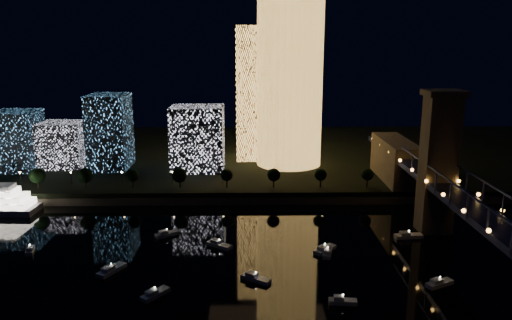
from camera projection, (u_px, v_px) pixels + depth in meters
The scene contains 10 objects.
ground at pixel (252, 304), 128.58m from camera, with size 520.00×520.00×0.00m, color black.
far_bank at pixel (250, 155), 283.52m from camera, with size 420.00×160.00×5.00m, color black.
seawall at pixel (250, 199), 207.94m from camera, with size 420.00×6.00×3.00m, color #6B5E4C.
tower_cylindrical at pixel (290, 80), 243.55m from camera, with size 34.00×34.00×84.57m.
tower_rectangular at pixel (257, 93), 259.81m from camera, with size 21.48×21.48×68.36m, color #FFB651.
midrise_blocks at pixel (105, 138), 242.09m from camera, with size 110.17×27.63×35.93m.
truss_bridge at pixel (502, 238), 129.33m from camera, with size 13.00×266.00×50.00m.
motorboats at pixel (241, 273), 144.02m from camera, with size 131.81×76.30×2.78m.
esplanade_trees at pixel (160, 175), 211.12m from camera, with size 165.40×6.57×8.79m.
street_lamps at pixel (172, 175), 217.35m from camera, with size 132.70×0.70×5.65m.
Camera 1 is at (-0.58, -116.30, 66.25)m, focal length 35.00 mm.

